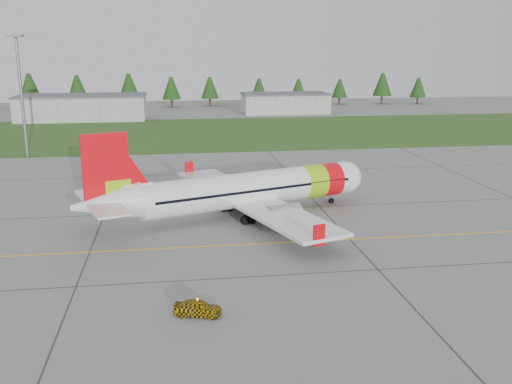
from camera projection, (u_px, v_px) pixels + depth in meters
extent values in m
plane|color=gray|center=(263.00, 276.00, 47.26)|extent=(320.00, 320.00, 0.00)
cylinder|color=white|center=(252.00, 189.00, 63.67)|extent=(25.43, 12.09, 3.84)
sphere|color=white|center=(345.00, 177.00, 69.41)|extent=(3.84, 3.84, 3.84)
cone|color=white|center=(106.00, 204.00, 56.29)|extent=(7.77, 5.90, 3.84)
cube|color=black|center=(348.00, 174.00, 69.46)|extent=(2.33, 2.94, 0.55)
cylinder|color=#9CD810|center=(311.00, 181.00, 67.20)|extent=(3.71, 4.55, 3.92)
cylinder|color=red|center=(328.00, 179.00, 68.26)|extent=(3.34, 4.42, 3.92)
cube|color=white|center=(248.00, 199.00, 63.71)|extent=(15.53, 31.53, 0.35)
cube|color=red|center=(189.00, 169.00, 76.58)|extent=(1.17, 0.56, 1.97)
cube|color=red|center=(319.00, 235.00, 49.70)|extent=(1.17, 0.56, 1.97)
cylinder|color=gray|center=(239.00, 191.00, 69.16)|extent=(4.03, 3.12, 2.07)
cylinder|color=gray|center=(284.00, 214.00, 59.86)|extent=(4.03, 3.12, 2.07)
cube|color=red|center=(106.00, 171.00, 55.56)|extent=(4.39, 1.83, 7.48)
cube|color=#9CD810|center=(118.00, 191.00, 56.58)|extent=(2.55, 1.24, 2.36)
cube|color=white|center=(101.00, 202.00, 56.01)|extent=(6.72, 11.73, 0.22)
cylinder|color=slate|center=(331.00, 198.00, 69.11)|extent=(0.18, 0.18, 1.38)
cylinder|color=black|center=(331.00, 201.00, 69.20)|extent=(0.72, 0.48, 0.67)
cylinder|color=slate|center=(230.00, 203.00, 65.90)|extent=(0.22, 0.22, 1.87)
cylinder|color=black|center=(227.00, 207.00, 65.82)|extent=(1.11, 0.76, 1.02)
cylinder|color=slate|center=(252.00, 215.00, 61.16)|extent=(0.22, 0.22, 1.87)
cylinder|color=black|center=(248.00, 219.00, 61.09)|extent=(1.11, 0.76, 1.02)
imported|color=#E0A90C|center=(197.00, 293.00, 39.99)|extent=(1.47, 1.61, 3.39)
imported|color=silver|center=(104.00, 151.00, 90.53)|extent=(1.78, 1.71, 4.59)
cube|color=#30561E|center=(205.00, 133.00, 125.87)|extent=(320.00, 50.00, 0.03)
cube|color=gold|center=(250.00, 244.00, 54.93)|extent=(120.00, 0.25, 0.02)
cube|color=#A8A8A3|center=(83.00, 108.00, 147.77)|extent=(32.00, 14.00, 6.00)
cube|color=#A8A8A3|center=(285.00, 104.00, 163.23)|extent=(24.00, 12.00, 5.20)
cylinder|color=slate|center=(22.00, 98.00, 95.91)|extent=(0.50, 0.50, 20.00)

